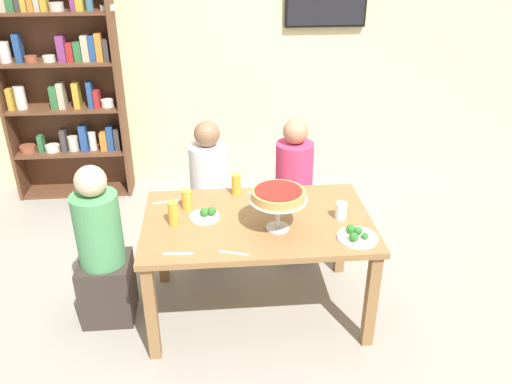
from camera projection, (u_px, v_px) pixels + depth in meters
name	position (u px, v px, depth m)	size (l,w,h in m)	color
ground_plane	(257.00, 308.00, 3.73)	(12.00, 12.00, 0.00)	gray
rear_partition	(237.00, 47.00, 5.04)	(8.00, 0.12, 2.80)	beige
dining_table	(257.00, 231.00, 3.44)	(1.49, 0.93, 0.74)	olive
bookshelf	(62.00, 80.00, 4.85)	(1.13, 0.30, 2.21)	brown
television	(326.00, 3.00, 4.83)	(0.77, 0.05, 0.44)	black
diner_head_west	(103.00, 256.00, 3.45)	(0.34, 0.34, 1.15)	#382D28
diner_far_right	(293.00, 196.00, 4.22)	(0.34, 0.34, 1.15)	#382D28
diner_far_left	(210.00, 199.00, 4.17)	(0.34, 0.34, 1.15)	#382D28
deep_dish_pizza_stand	(278.00, 197.00, 3.19)	(0.36, 0.36, 0.27)	silver
salad_plate_near_diner	(206.00, 214.00, 3.40)	(0.20, 0.20, 0.07)	white
salad_plate_far_diner	(356.00, 236.00, 3.18)	(0.25, 0.25, 0.07)	white
beer_glass_amber_tall	(173.00, 213.00, 3.30)	(0.07, 0.07, 0.16)	gold
beer_glass_amber_short	(236.00, 184.00, 3.67)	(0.07, 0.07, 0.16)	gold
beer_glass_amber_spare	(187.00, 199.00, 3.49)	(0.07, 0.07, 0.14)	gold
water_glass_clear_near	(341.00, 211.00, 3.38)	(0.08, 0.08, 0.11)	white
cutlery_fork_near	(178.00, 254.00, 3.03)	(0.18, 0.02, 0.01)	silver
cutlery_knife_near	(234.00, 253.00, 3.04)	(0.18, 0.02, 0.01)	silver
cutlery_fork_far	(166.00, 202.00, 3.60)	(0.18, 0.02, 0.01)	silver
cutlery_knife_far	(259.00, 194.00, 3.71)	(0.18, 0.02, 0.01)	silver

